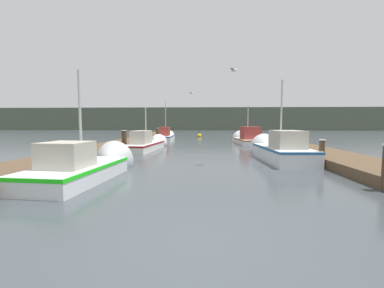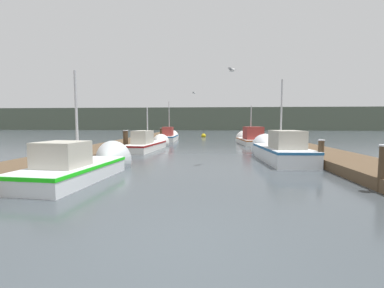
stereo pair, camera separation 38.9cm
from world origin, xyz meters
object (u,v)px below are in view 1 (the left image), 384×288
Objects in this scene: fishing_boat_3 at (247,138)px; seagull_1 at (191,93)px; fishing_boat_4 at (166,136)px; mooring_piling_3 at (322,154)px; fishing_boat_0 at (87,166)px; fishing_boat_2 at (148,144)px; channel_buoy at (199,136)px; fishing_boat_1 at (278,150)px; mooring_piling_2 at (124,141)px; mooring_piling_0 at (157,134)px; seagull_lead at (234,70)px.

fishing_boat_3 is 8.96× the size of seagull_1.
fishing_boat_3 is 0.94× the size of fishing_boat_4.
mooring_piling_3 is (0.99, -11.64, 0.13)m from fishing_boat_3.
fishing_boat_2 is (0.07, 8.77, -0.00)m from fishing_boat_0.
fishing_boat_2 is at bearing -102.56° from channel_buoy.
fishing_boat_1 is 14.82m from fishing_boat_4.
fishing_boat_0 is 0.90× the size of fishing_boat_1.
mooring_piling_3 is at bearing -140.87° from seagull_1.
seagull_1 is at bearing -59.79° from fishing_boat_4.
fishing_boat_4 is 4.64× the size of mooring_piling_3.
channel_buoy is (3.18, 14.27, -0.21)m from fishing_boat_2.
fishing_boat_0 is at bearing -81.70° from mooring_piling_2.
fishing_boat_2 is 5.44× the size of channel_buoy.
seagull_1 is at bearing -174.17° from fishing_boat_3.
fishing_boat_3 reaches higher than channel_buoy.
fishing_boat_0 is at bearing -86.50° from mooring_piling_0.
mooring_piling_2 is 16.34m from channel_buoy.
fishing_boat_4 is (-7.44, 3.57, -0.04)m from fishing_boat_3.
seagull_lead is at bearing -156.18° from seagull_1.
seagull_lead is (1.80, -20.49, 3.76)m from channel_buoy.
fishing_boat_4 is at bearing 94.55° from fishing_boat_0.
fishing_boat_1 is (7.45, 4.43, 0.10)m from fishing_boat_0.
fishing_boat_0 is 4.16× the size of mooring_piling_3.
channel_buoy is (-4.20, 18.61, -0.31)m from fishing_boat_1.
mooring_piling_3 is at bearing -60.53° from mooring_piling_0.
seagull_lead reaches higher than fishing_boat_1.
fishing_boat_4 is (0.03, 17.25, 0.03)m from fishing_boat_0.
fishing_boat_3 is 4.69× the size of channel_buoy.
fishing_boat_3 is 10.18m from mooring_piling_0.
fishing_boat_0 is at bearing -98.03° from channel_buoy.
fishing_boat_3 is at bearing 66.01° from fishing_boat_0.
fishing_boat_4 is 17.39m from mooring_piling_3.
mooring_piling_0 is 2.26× the size of seagull_lead.
mooring_piling_3 is at bearing -67.58° from seagull_lead.
fishing_boat_0 is at bearing -91.79° from fishing_boat_4.
seagull_lead is at bearing -69.38° from mooring_piling_0.
fishing_boat_0 reaches higher than mooring_piling_3.
mooring_piling_3 is at bearing -62.71° from fishing_boat_4.
fishing_boat_4 is 6.44m from seagull_1.
seagull_1 is (-5.67, 10.78, 3.60)m from mooring_piling_3.
fishing_boat_1 reaches higher than mooring_piling_2.
seagull_1 is at bearing 43.28° from seagull_lead.
seagull_lead is at bearing 31.41° from fishing_boat_0.
seagull_lead is at bearing -106.78° from fishing_boat_3.
fishing_boat_3 is at bearing -68.27° from seagull_1.
fishing_boat_4 reaches higher than channel_buoy.
mooring_piling_2 is (-1.09, -9.97, 0.26)m from fishing_boat_4.
fishing_boat_0 reaches higher than fishing_boat_3.
fishing_boat_3 reaches higher than fishing_boat_2.
fishing_boat_3 is at bearing 94.84° from mooring_piling_3.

